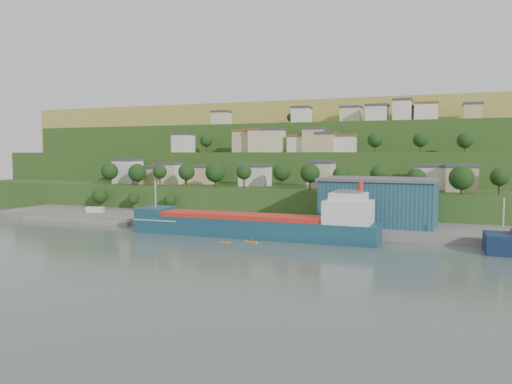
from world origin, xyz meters
The scene contains 10 objects.
ground centered at (0.00, 0.00, 0.00)m, with size 500.00×500.00×0.00m, color #44534D.
quay centered at (20.00, 28.00, 0.00)m, with size 220.00×26.00×4.00m, color slate.
pebble_beach centered at (-55.00, 22.00, 0.00)m, with size 40.00×18.00×2.40m, color slate.
hillside centered at (-0.01, 168.67, 0.08)m, with size 360.00×211.40×96.00m.
cargo_ship_near centered at (8.21, 9.92, 2.68)m, with size 65.18×10.53×16.76m.
warehouse centered at (35.70, 31.00, 8.43)m, with size 31.94×20.58×12.80m.
caravan centered at (-55.74, 24.86, 2.52)m, with size 5.66×2.36×2.64m, color silver.
dinghy centered at (-45.01, 16.57, 1.60)m, with size 3.96×1.49×0.79m, color silver.
kayak_orange centered at (3.31, -0.47, 0.21)m, with size 2.93×0.75×0.73m.
kayak_yellow centered at (9.15, 1.79, 0.27)m, with size 3.63×1.67×0.90m.
Camera 1 is at (53.32, -109.43, 21.42)m, focal length 35.00 mm.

